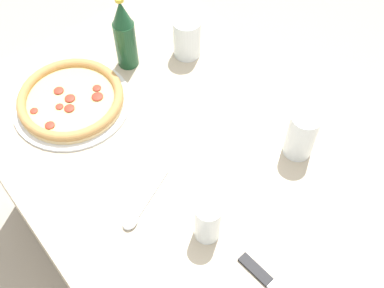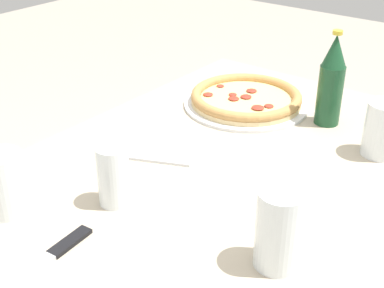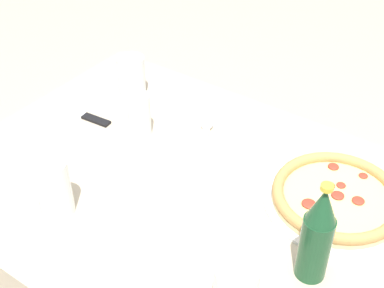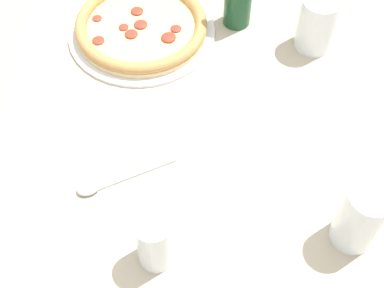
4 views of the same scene
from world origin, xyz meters
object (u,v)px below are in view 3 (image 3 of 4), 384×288
glass_red_wine (132,78)px  beer_bottle (317,234)px  pizza_pepperoni (337,197)px  glass_cola (139,116)px  spoon (204,134)px  knife (81,114)px  glass_mango_juice (54,189)px

glass_red_wine → beer_bottle: 0.80m
pizza_pepperoni → glass_red_wine: bearing=-7.6°
glass_cola → spoon: bearing=-149.3°
beer_bottle → knife: beer_bottle is taller
glass_red_wine → beer_bottle: bearing=156.8°
glass_mango_juice → pizza_pepperoni: bearing=-142.9°
glass_mango_juice → glass_red_wine: 0.51m
pizza_pepperoni → beer_bottle: size_ratio=1.40×
knife → glass_mango_juice: bearing=126.8°
glass_cola → knife: (0.19, 0.03, -0.05)m
glass_red_wine → spoon: bearing=170.2°
pizza_pepperoni → glass_mango_juice: bearing=37.1°
glass_cola → knife: 0.20m
pizza_pepperoni → knife: pizza_pepperoni is taller
pizza_pepperoni → knife: 0.75m
glass_cola → glass_red_wine: 0.20m
pizza_pepperoni → glass_cola: size_ratio=2.73×
glass_mango_juice → spoon: glass_mango_juice is taller
pizza_pepperoni → knife: bearing=6.2°
glass_mango_juice → glass_red_wine: size_ratio=1.14×
pizza_pepperoni → knife: size_ratio=1.52×
glass_cola → glass_red_wine: bearing=-44.2°
beer_bottle → spoon: beer_bottle is taller
pizza_pepperoni → beer_bottle: beer_bottle is taller
beer_bottle → spoon: (0.43, -0.26, -0.11)m
knife → spoon: size_ratio=1.17×
glass_cola → knife: glass_cola is taller
glass_red_wine → spoon: size_ratio=0.66×
glass_red_wine → spoon: glass_red_wine is taller
glass_mango_juice → knife: size_ratio=0.64×
glass_cola → glass_mango_juice: glass_mango_juice is taller
glass_red_wine → beer_bottle: beer_bottle is taller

